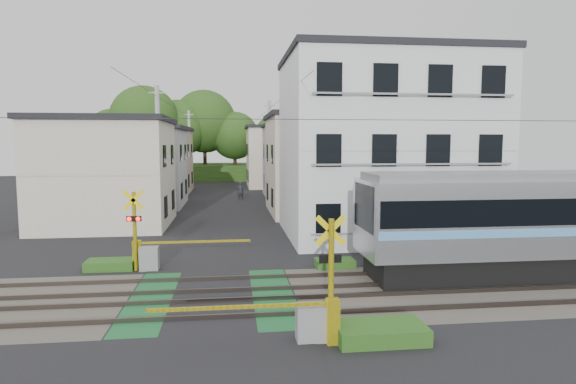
{
  "coord_description": "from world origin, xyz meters",
  "views": [
    {
      "loc": [
        0.6,
        -14.81,
        4.82
      ],
      "look_at": [
        2.98,
        5.0,
        2.78
      ],
      "focal_mm": 30.0,
      "sensor_mm": 36.0,
      "label": 1
    }
  ],
  "objects": [
    {
      "name": "track_bed",
      "position": [
        0.0,
        0.0,
        0.04
      ],
      "size": [
        120.0,
        120.0,
        0.14
      ],
      "color": "#47423A",
      "rests_on": "ground"
    },
    {
      "name": "crossing_signal_far",
      "position": [
        -2.59,
        3.65,
        0.71
      ],
      "size": [
        4.74,
        0.65,
        3.09
      ],
      "color": "yellow",
      "rests_on": "ground"
    },
    {
      "name": "apartment_block",
      "position": [
        8.5,
        9.49,
        4.66
      ],
      "size": [
        10.2,
        8.36,
        9.3
      ],
      "color": "silver",
      "rests_on": "ground"
    },
    {
      "name": "weed_patches",
      "position": [
        1.76,
        -0.09,
        0.18
      ],
      "size": [
        10.25,
        8.8,
        0.4
      ],
      "color": "#2D5E1E",
      "rests_on": "ground"
    },
    {
      "name": "tree_hill",
      "position": [
        -1.21,
        47.92,
        5.39
      ],
      "size": [
        40.0,
        13.94,
        11.74
      ],
      "color": "#2B4D19",
      "rests_on": "ground"
    },
    {
      "name": "ground",
      "position": [
        0.0,
        0.0,
        0.0
      ],
      "size": [
        120.0,
        120.0,
        0.0
      ],
      "primitive_type": "plane",
      "color": "black"
    },
    {
      "name": "houses_row",
      "position": [
        0.25,
        25.92,
        3.24
      ],
      "size": [
        22.07,
        31.35,
        6.8
      ],
      "color": "beige",
      "rests_on": "ground"
    },
    {
      "name": "utility_poles",
      "position": [
        -1.05,
        23.01,
        4.08
      ],
      "size": [
        7.9,
        42.0,
        8.0
      ],
      "color": "#A5A5A0",
      "rests_on": "ground"
    },
    {
      "name": "pedestrian",
      "position": [
        1.43,
        25.87,
        0.78
      ],
      "size": [
        0.63,
        0.49,
        1.56
      ],
      "primitive_type": "imported",
      "rotation": [
        0.0,
        0.0,
        3.36
      ],
      "color": "#272831",
      "rests_on": "ground"
    },
    {
      "name": "crossing_signal_near",
      "position": [
        2.59,
        -3.65,
        0.71
      ],
      "size": [
        4.74,
        0.65,
        3.09
      ],
      "color": "yellow",
      "rests_on": "ground"
    },
    {
      "name": "catenary",
      "position": [
        6.0,
        0.03,
        3.7
      ],
      "size": [
        60.0,
        5.04,
        7.0
      ],
      "color": "#2D2D33",
      "rests_on": "ground"
    }
  ]
}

